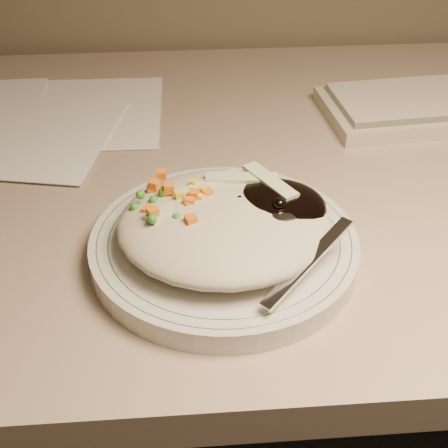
{
  "coord_description": "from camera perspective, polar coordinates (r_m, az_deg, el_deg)",
  "views": [
    {
      "loc": [
        -0.13,
        0.75,
        1.11
      ],
      "look_at": [
        -0.1,
        1.21,
        0.78
      ],
      "focal_mm": 50.0,
      "sensor_mm": 36.0,
      "label": 1
    }
  ],
  "objects": [
    {
      "name": "plate",
      "position": [
        0.58,
        0.0,
        -2.07
      ],
      "size": [
        0.25,
        0.25,
        0.02
      ],
      "primitive_type": "cylinder",
      "color": "silver",
      "rests_on": "desk"
    },
    {
      "name": "desk",
      "position": [
        0.86,
        5.68,
        -5.49
      ],
      "size": [
        1.4,
        0.7,
        0.74
      ],
      "color": "gray",
      "rests_on": "ground"
    },
    {
      "name": "plate_rim",
      "position": [
        0.57,
        0.0,
        -1.29
      ],
      "size": [
        0.23,
        0.23,
        0.0
      ],
      "color": "#144723",
      "rests_on": "plate"
    },
    {
      "name": "meal",
      "position": [
        0.56,
        0.44,
        0.43
      ],
      "size": [
        0.21,
        0.19,
        0.05
      ],
      "color": "#B8AF95",
      "rests_on": "plate"
    }
  ]
}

